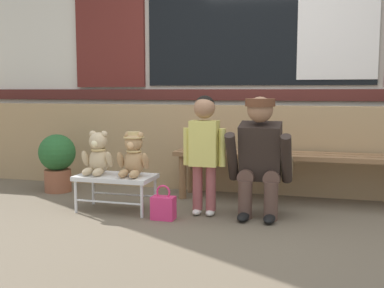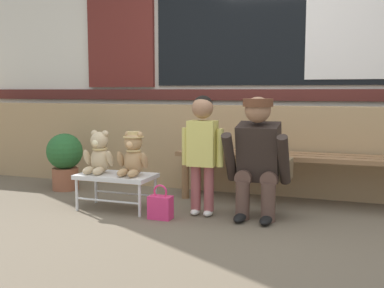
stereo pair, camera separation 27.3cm
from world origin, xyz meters
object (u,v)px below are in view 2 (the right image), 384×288
object	(u,v)px
wooden_bench_long	(294,162)
child_standing	(202,142)
adult_crouching	(259,157)
small_display_bench	(116,178)
teddy_bear_plain	(99,154)
potted_plant	(65,158)
handbag_on_ground	(160,207)
teddy_bear_with_hat	(133,155)

from	to	relation	value
wooden_bench_long	child_standing	distance (m)	0.93
adult_crouching	small_display_bench	bearing A→B (deg)	-172.99
teddy_bear_plain	potted_plant	bearing A→B (deg)	143.73
teddy_bear_plain	potted_plant	size ratio (longest dim) A/B	0.64
teddy_bear_plain	handbag_on_ground	xyz separation A→B (m)	(0.63, -0.15, -0.37)
child_standing	potted_plant	size ratio (longest dim) A/B	1.68
wooden_bench_long	handbag_on_ground	size ratio (longest dim) A/B	7.72
wooden_bench_long	small_display_bench	bearing A→B (deg)	-152.33
wooden_bench_long	child_standing	xyz separation A→B (m)	(-0.63, -0.64, 0.22)
teddy_bear_plain	potted_plant	xyz separation A→B (m)	(-0.72, 0.52, -0.14)
handbag_on_ground	teddy_bear_with_hat	bearing A→B (deg)	154.10
handbag_on_ground	teddy_bear_plain	bearing A→B (deg)	166.66
wooden_bench_long	teddy_bear_with_hat	distance (m)	1.41
teddy_bear_plain	handbag_on_ground	distance (m)	0.74
wooden_bench_long	adult_crouching	world-z (taller)	adult_crouching
child_standing	adult_crouching	bearing A→B (deg)	9.10
teddy_bear_with_hat	handbag_on_ground	bearing A→B (deg)	-25.90
child_standing	teddy_bear_plain	bearing A→B (deg)	-175.36
wooden_bench_long	teddy_bear_with_hat	size ratio (longest dim) A/B	5.78
handbag_on_ground	adult_crouching	bearing A→B (deg)	22.35
child_standing	teddy_bear_with_hat	bearing A→B (deg)	-172.88
wooden_bench_long	adult_crouching	xyz separation A→B (m)	(-0.19, -0.57, 0.11)
adult_crouching	potted_plant	bearing A→B (deg)	169.51
teddy_bear_plain	teddy_bear_with_hat	world-z (taller)	same
teddy_bear_plain	handbag_on_ground	world-z (taller)	teddy_bear_plain
small_display_bench	teddy_bear_plain	xyz separation A→B (m)	(-0.16, 0.00, 0.20)
wooden_bench_long	child_standing	bearing A→B (deg)	-134.47
wooden_bench_long	potted_plant	bearing A→B (deg)	-175.09
small_display_bench	adult_crouching	xyz separation A→B (m)	(1.18, 0.15, 0.21)
wooden_bench_long	handbag_on_ground	world-z (taller)	wooden_bench_long
wooden_bench_long	small_display_bench	distance (m)	1.55
adult_crouching	handbag_on_ground	world-z (taller)	adult_crouching
adult_crouching	child_standing	bearing A→B (deg)	-170.90
potted_plant	adult_crouching	bearing A→B (deg)	-10.49
adult_crouching	handbag_on_ground	xyz separation A→B (m)	(-0.71, -0.29, -0.38)
handbag_on_ground	potted_plant	world-z (taller)	potted_plant
small_display_bench	potted_plant	distance (m)	1.02
wooden_bench_long	child_standing	world-z (taller)	child_standing
teddy_bear_with_hat	child_standing	size ratio (longest dim) A/B	0.38
handbag_on_ground	potted_plant	size ratio (longest dim) A/B	0.48
child_standing	handbag_on_ground	bearing A→B (deg)	-140.53
teddy_bear_plain	wooden_bench_long	bearing A→B (deg)	25.11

